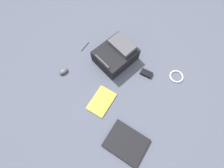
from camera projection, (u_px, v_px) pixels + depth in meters
name	position (u px, v px, depth m)	size (l,w,h in m)	color
ground_plane	(114.00, 89.00, 1.76)	(3.91, 3.91, 0.00)	#4C5160
backpack	(116.00, 54.00, 1.82)	(0.39, 0.44, 0.20)	black
laptop	(126.00, 143.00, 1.54)	(0.37, 0.30, 0.03)	black
book_comic	(102.00, 101.00, 1.70)	(0.21, 0.29, 0.01)	silver
computer_mouse	(63.00, 71.00, 1.82)	(0.06, 0.10, 0.04)	#4C4C51
cable_coil	(176.00, 76.00, 1.81)	(0.14, 0.14, 0.02)	silver
power_brick	(146.00, 73.00, 1.81)	(0.07, 0.12, 0.03)	black
pen_black	(85.00, 47.00, 1.96)	(0.01, 0.01, 0.14)	black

